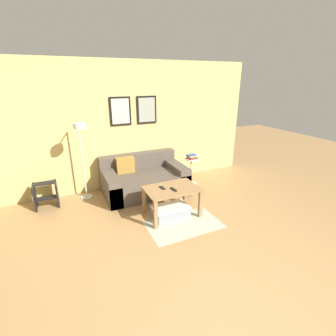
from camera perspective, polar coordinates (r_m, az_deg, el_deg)
ground_plane at (r=2.84m, az=17.14°, el=-31.50°), size 16.00×16.00×0.00m
wall_back at (r=5.13m, az=-9.43°, el=9.69°), size 5.60×0.09×2.55m
area_rug at (r=4.00m, az=3.71°, el=-13.04°), size 1.17×0.70×0.01m
couch at (r=4.99m, az=-5.71°, el=-2.70°), size 1.63×0.97×0.73m
coffee_table at (r=4.07m, az=0.89°, el=-6.02°), size 0.88×0.60×0.49m
storage_bin at (r=4.16m, az=0.63°, el=-10.14°), size 0.61×0.37×0.18m
floor_lamp at (r=4.53m, az=-19.61°, el=4.53°), size 0.23×0.54×1.51m
side_table at (r=5.29m, az=5.45°, el=-0.26°), size 0.30×0.30×0.59m
book_stack at (r=5.22m, az=5.64°, el=2.68°), size 0.24×0.20×0.08m
remote_control at (r=3.96m, az=1.34°, el=-5.05°), size 0.06×0.15×0.02m
cell_phone at (r=4.03m, az=-1.37°, el=-4.66°), size 0.08×0.15×0.01m
step_stool at (r=4.93m, az=-26.69°, el=-5.52°), size 0.40×0.35×0.44m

